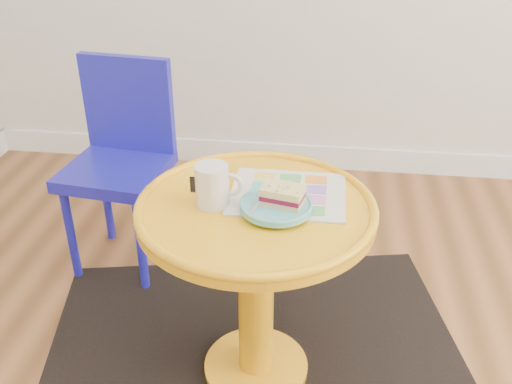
# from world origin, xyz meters

# --- Properties ---
(room_walls) EXTENTS (4.00, 4.00, 4.00)m
(room_walls) POSITION_xyz_m (-0.99, 0.99, 0.06)
(room_walls) COLOR silver
(room_walls) RESTS_ON ground
(rug) EXTENTS (1.49, 1.34, 0.01)m
(rug) POSITION_xyz_m (-0.43, 0.59, 0.00)
(rug) COLOR black
(rug) RESTS_ON ground
(side_table) EXTENTS (0.62, 0.62, 0.59)m
(side_table) POSITION_xyz_m (-0.43, 0.59, 0.42)
(side_table) COLOR #F4A714
(side_table) RESTS_ON ground
(chair) EXTENTS (0.38, 0.38, 0.77)m
(chair) POSITION_xyz_m (-0.99, 1.14, 0.45)
(chair) COLOR #1B1BB0
(chair) RESTS_ON ground
(newspaper) EXTENTS (0.30, 0.26, 0.01)m
(newspaper) POSITION_xyz_m (-0.35, 0.65, 0.59)
(newspaper) COLOR silver
(newspaper) RESTS_ON side_table
(mug) EXTENTS (0.12, 0.09, 0.11)m
(mug) POSITION_xyz_m (-0.54, 0.58, 0.65)
(mug) COLOR silver
(mug) RESTS_ON side_table
(plate) EXTENTS (0.18, 0.18, 0.02)m
(plate) POSITION_xyz_m (-0.37, 0.56, 0.61)
(plate) COLOR #59B3BC
(plate) RESTS_ON newspaper
(cake_slice) EXTENTS (0.12, 0.09, 0.05)m
(cake_slice) POSITION_xyz_m (-0.36, 0.56, 0.64)
(cake_slice) COLOR #D3BC8C
(cake_slice) RESTS_ON plate
(fork) EXTENTS (0.05, 0.14, 0.00)m
(fork) POSITION_xyz_m (-0.41, 0.56, 0.62)
(fork) COLOR silver
(fork) RESTS_ON plate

